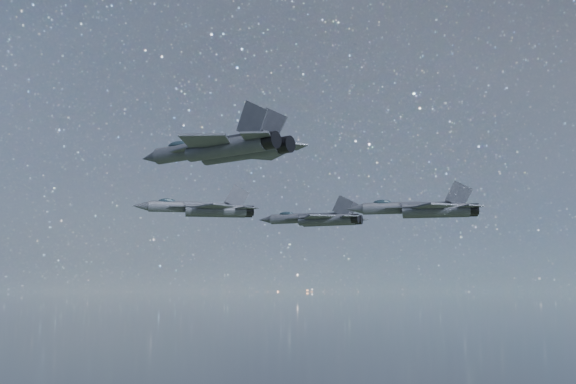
# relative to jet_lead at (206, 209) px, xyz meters

# --- Properties ---
(jet_lead) EXTENTS (16.68, 10.93, 4.30)m
(jet_lead) POSITION_rel_jet_lead_xyz_m (0.00, 0.00, 0.00)
(jet_lead) COLOR #2D2F38
(jet_left) EXTENTS (15.74, 11.04, 3.97)m
(jet_left) POSITION_rel_jet_lead_xyz_m (14.30, 6.11, -1.15)
(jet_left) COLOR #2D2F38
(jet_right) EXTENTS (18.74, 12.49, 4.76)m
(jet_right) POSITION_rel_jet_lead_xyz_m (12.45, -26.49, 2.15)
(jet_right) COLOR #2D2F38
(jet_slot) EXTENTS (16.70, 11.77, 4.22)m
(jet_slot) POSITION_rel_jet_lead_xyz_m (29.25, -1.42, -1.15)
(jet_slot) COLOR #2D2F38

